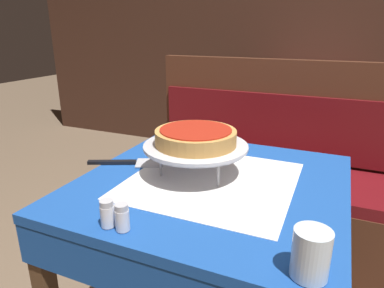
{
  "coord_description": "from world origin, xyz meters",
  "views": [
    {
      "loc": [
        0.34,
        -0.95,
        1.24
      ],
      "look_at": [
        -0.07,
        -0.01,
        0.89
      ],
      "focal_mm": 32.0,
      "sensor_mm": 36.0,
      "label": 1
    }
  ],
  "objects_px": {
    "dining_table_front": "(211,207)",
    "pizza_pan_stand": "(196,147)",
    "pepper_shaker": "(122,217)",
    "condiment_caddy": "(305,85)",
    "booth_bench": "(262,193)",
    "dining_table_rear": "(309,102)",
    "pizza_server": "(129,162)",
    "water_glass_near": "(311,254)",
    "salt_shaker": "(107,213)",
    "deep_dish_pizza": "(196,137)"
  },
  "relations": [
    {
      "from": "salt_shaker",
      "to": "condiment_caddy",
      "type": "bearing_deg",
      "value": 83.73
    },
    {
      "from": "booth_bench",
      "to": "pizza_server",
      "type": "height_order",
      "value": "booth_bench"
    },
    {
      "from": "booth_bench",
      "to": "pepper_shaker",
      "type": "xyz_separation_m",
      "value": [
        -0.09,
        -1.24,
        0.49
      ]
    },
    {
      "from": "dining_table_rear",
      "to": "pizza_pan_stand",
      "type": "xyz_separation_m",
      "value": [
        -0.19,
        -1.85,
        0.18
      ]
    },
    {
      "from": "dining_table_front",
      "to": "condiment_caddy",
      "type": "xyz_separation_m",
      "value": [
        0.09,
        1.78,
        0.15
      ]
    },
    {
      "from": "dining_table_rear",
      "to": "salt_shaker",
      "type": "height_order",
      "value": "salt_shaker"
    },
    {
      "from": "dining_table_front",
      "to": "water_glass_near",
      "type": "distance_m",
      "value": 0.5
    },
    {
      "from": "dining_table_front",
      "to": "deep_dish_pizza",
      "type": "xyz_separation_m",
      "value": [
        -0.07,
        0.02,
        0.23
      ]
    },
    {
      "from": "dining_table_rear",
      "to": "booth_bench",
      "type": "xyz_separation_m",
      "value": [
        -0.13,
        -0.98,
        -0.37
      ]
    },
    {
      "from": "pepper_shaker",
      "to": "pizza_pan_stand",
      "type": "bearing_deg",
      "value": 85.12
    },
    {
      "from": "dining_table_front",
      "to": "pepper_shaker",
      "type": "relative_size",
      "value": 11.89
    },
    {
      "from": "pizza_server",
      "to": "condiment_caddy",
      "type": "distance_m",
      "value": 1.82
    },
    {
      "from": "pepper_shaker",
      "to": "condiment_caddy",
      "type": "xyz_separation_m",
      "value": [
        0.19,
        2.14,
        0.02
      ]
    },
    {
      "from": "deep_dish_pizza",
      "to": "salt_shaker",
      "type": "bearing_deg",
      "value": -101.31
    },
    {
      "from": "pizza_pan_stand",
      "to": "water_glass_near",
      "type": "distance_m",
      "value": 0.54
    },
    {
      "from": "condiment_caddy",
      "to": "dining_table_rear",
      "type": "bearing_deg",
      "value": 68.08
    },
    {
      "from": "deep_dish_pizza",
      "to": "dining_table_rear",
      "type": "bearing_deg",
      "value": 84.02
    },
    {
      "from": "dining_table_rear",
      "to": "condiment_caddy",
      "type": "distance_m",
      "value": 0.17
    },
    {
      "from": "dining_table_front",
      "to": "pepper_shaker",
      "type": "distance_m",
      "value": 0.39
    },
    {
      "from": "pizza_server",
      "to": "salt_shaker",
      "type": "xyz_separation_m",
      "value": [
        0.18,
        -0.37,
        0.03
      ]
    },
    {
      "from": "dining_table_front",
      "to": "dining_table_rear",
      "type": "xyz_separation_m",
      "value": [
        0.13,
        1.87,
        0.01
      ]
    },
    {
      "from": "condiment_caddy",
      "to": "pizza_server",
      "type": "bearing_deg",
      "value": -103.28
    },
    {
      "from": "booth_bench",
      "to": "pizza_pan_stand",
      "type": "distance_m",
      "value": 1.03
    },
    {
      "from": "pepper_shaker",
      "to": "salt_shaker",
      "type": "bearing_deg",
      "value": 180.0
    },
    {
      "from": "dining_table_front",
      "to": "salt_shaker",
      "type": "height_order",
      "value": "salt_shaker"
    },
    {
      "from": "dining_table_rear",
      "to": "salt_shaker",
      "type": "relative_size",
      "value": 11.51
    },
    {
      "from": "dining_table_front",
      "to": "pizza_server",
      "type": "height_order",
      "value": "pizza_server"
    },
    {
      "from": "pepper_shaker",
      "to": "condiment_caddy",
      "type": "distance_m",
      "value": 2.15
    },
    {
      "from": "pizza_server",
      "to": "water_glass_near",
      "type": "height_order",
      "value": "water_glass_near"
    },
    {
      "from": "dining_table_front",
      "to": "pizza_pan_stand",
      "type": "height_order",
      "value": "pizza_pan_stand"
    },
    {
      "from": "pizza_server",
      "to": "water_glass_near",
      "type": "bearing_deg",
      "value": -28.47
    },
    {
      "from": "pizza_pan_stand",
      "to": "dining_table_rear",
      "type": "bearing_deg",
      "value": 84.02
    },
    {
      "from": "water_glass_near",
      "to": "salt_shaker",
      "type": "distance_m",
      "value": 0.47
    },
    {
      "from": "deep_dish_pizza",
      "to": "water_glass_near",
      "type": "height_order",
      "value": "deep_dish_pizza"
    },
    {
      "from": "pizza_server",
      "to": "salt_shaker",
      "type": "distance_m",
      "value": 0.41
    },
    {
      "from": "dining_table_rear",
      "to": "pizza_pan_stand",
      "type": "height_order",
      "value": "pizza_pan_stand"
    },
    {
      "from": "dining_table_front",
      "to": "pepper_shaker",
      "type": "xyz_separation_m",
      "value": [
        -0.1,
        -0.36,
        0.13
      ]
    },
    {
      "from": "booth_bench",
      "to": "pizza_pan_stand",
      "type": "relative_size",
      "value": 4.2
    },
    {
      "from": "booth_bench",
      "to": "pizza_pan_stand",
      "type": "bearing_deg",
      "value": -94.14
    },
    {
      "from": "deep_dish_pizza",
      "to": "pepper_shaker",
      "type": "distance_m",
      "value": 0.39
    },
    {
      "from": "booth_bench",
      "to": "condiment_caddy",
      "type": "height_order",
      "value": "booth_bench"
    },
    {
      "from": "water_glass_near",
      "to": "condiment_caddy",
      "type": "xyz_separation_m",
      "value": [
        -0.24,
        2.13,
        -0.0
      ]
    },
    {
      "from": "pizza_pan_stand",
      "to": "dining_table_front",
      "type": "bearing_deg",
      "value": -16.35
    },
    {
      "from": "pizza_pan_stand",
      "to": "pepper_shaker",
      "type": "height_order",
      "value": "pizza_pan_stand"
    },
    {
      "from": "dining_table_front",
      "to": "condiment_caddy",
      "type": "distance_m",
      "value": 1.79
    },
    {
      "from": "booth_bench",
      "to": "pizza_server",
      "type": "bearing_deg",
      "value": -110.22
    },
    {
      "from": "booth_bench",
      "to": "pepper_shaker",
      "type": "height_order",
      "value": "booth_bench"
    },
    {
      "from": "pepper_shaker",
      "to": "water_glass_near",
      "type": "bearing_deg",
      "value": 1.41
    },
    {
      "from": "pizza_server",
      "to": "dining_table_rear",
      "type": "bearing_deg",
      "value": 76.31
    },
    {
      "from": "pizza_server",
      "to": "salt_shaker",
      "type": "bearing_deg",
      "value": -63.43
    }
  ]
}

